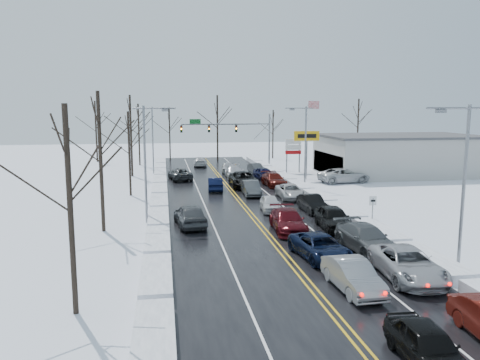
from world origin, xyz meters
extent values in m
plane|color=silver|center=(0.00, 0.00, 0.00)|extent=(160.00, 160.00, 0.00)
cube|color=black|center=(0.00, 2.00, 0.01)|extent=(14.00, 84.00, 0.01)
cube|color=white|center=(-7.60, 2.00, 0.00)|extent=(1.57, 72.00, 0.63)
cube|color=white|center=(7.60, 2.00, 0.00)|extent=(1.57, 72.00, 0.63)
cylinder|color=slate|center=(8.50, 28.00, 4.00)|extent=(0.24, 0.24, 8.00)
cylinder|color=slate|center=(2.00, 28.00, 6.50)|extent=(13.00, 0.18, 0.18)
cylinder|color=slate|center=(7.30, 28.00, 5.40)|extent=(2.33, 0.10, 2.33)
cube|color=#0C591E|center=(-2.50, 28.00, 6.90)|extent=(1.60, 0.08, 0.70)
cube|color=black|center=(3.50, 28.00, 5.85)|extent=(0.32, 0.25, 1.05)
sphere|color=#3F0705|center=(3.50, 27.84, 6.15)|extent=(0.20, 0.20, 0.20)
sphere|color=orange|center=(3.50, 27.84, 5.85)|extent=(0.22, 0.22, 0.22)
sphere|color=black|center=(3.50, 27.84, 5.55)|extent=(0.20, 0.20, 0.20)
cube|color=black|center=(-0.50, 28.00, 5.85)|extent=(0.32, 0.25, 1.05)
sphere|color=#3F0705|center=(-0.50, 27.84, 6.15)|extent=(0.20, 0.20, 0.20)
sphere|color=orange|center=(-0.50, 27.84, 5.85)|extent=(0.22, 0.22, 0.22)
sphere|color=black|center=(-0.50, 27.84, 5.55)|extent=(0.20, 0.20, 0.20)
cube|color=black|center=(-4.50, 28.00, 5.85)|extent=(0.32, 0.25, 1.05)
sphere|color=#3F0705|center=(-4.50, 27.84, 6.15)|extent=(0.20, 0.20, 0.20)
sphere|color=orange|center=(-4.50, 27.84, 5.85)|extent=(0.22, 0.22, 0.22)
sphere|color=black|center=(-4.50, 27.84, 5.55)|extent=(0.20, 0.20, 0.20)
cylinder|color=slate|center=(10.50, 16.00, 2.80)|extent=(0.20, 0.20, 5.60)
cube|color=#E9AC0C|center=(10.50, 16.00, 5.40)|extent=(3.20, 0.30, 1.20)
cube|color=black|center=(10.50, 15.83, 5.40)|extent=(2.40, 0.04, 0.50)
cylinder|color=slate|center=(9.60, 22.00, 2.00)|extent=(0.16, 0.16, 4.00)
cylinder|color=slate|center=(11.40, 22.00, 2.00)|extent=(0.16, 0.16, 4.00)
cube|color=white|center=(10.50, 22.00, 4.30)|extent=(2.20, 0.22, 0.70)
cube|color=white|center=(10.50, 22.00, 3.50)|extent=(2.20, 0.22, 0.70)
cube|color=#A30C0F|center=(10.50, 22.00, 2.80)|extent=(2.20, 0.22, 0.50)
cylinder|color=slate|center=(8.20, -8.00, 1.10)|extent=(0.08, 0.08, 2.20)
cube|color=white|center=(8.20, -8.00, 2.00)|extent=(0.55, 0.05, 0.70)
cube|color=black|center=(8.20, -8.04, 2.00)|extent=(0.35, 0.02, 0.15)
cylinder|color=silver|center=(15.00, 30.00, 5.00)|extent=(0.14, 0.14, 10.00)
cube|color=#A9A8A4|center=(24.00, 18.00, 2.50)|extent=(20.00, 12.00, 5.00)
cube|color=#262628|center=(14.05, 18.00, 1.60)|extent=(0.10, 11.00, 2.80)
cube|color=#3F3F42|center=(24.00, 18.00, 5.15)|extent=(20.40, 12.40, 0.30)
cylinder|color=slate|center=(8.50, -18.00, 4.50)|extent=(0.18, 0.18, 9.00)
cylinder|color=slate|center=(7.70, -18.00, 8.80)|extent=(3.20, 0.12, 0.12)
cube|color=slate|center=(6.90, -18.00, 8.65)|extent=(0.50, 0.25, 0.18)
cylinder|color=slate|center=(8.50, 10.00, 4.50)|extent=(0.18, 0.18, 9.00)
cylinder|color=slate|center=(7.70, 10.00, 8.80)|extent=(3.20, 0.12, 0.12)
cube|color=slate|center=(6.90, 10.00, 8.65)|extent=(0.50, 0.25, 0.18)
cylinder|color=slate|center=(-8.50, -4.00, 4.50)|extent=(0.18, 0.18, 9.00)
cylinder|color=slate|center=(-7.70, -4.00, 8.80)|extent=(3.20, 0.12, 0.12)
cube|color=slate|center=(-6.90, -4.00, 8.65)|extent=(0.50, 0.25, 0.18)
cylinder|color=slate|center=(-8.50, 24.00, 4.50)|extent=(0.18, 0.18, 9.00)
cylinder|color=slate|center=(-7.70, 24.00, 8.80)|extent=(3.20, 0.12, 0.12)
cube|color=slate|center=(-6.90, 24.00, 8.65)|extent=(0.50, 0.25, 0.18)
cylinder|color=#2D231C|center=(-11.00, -20.00, 4.50)|extent=(0.24, 0.24, 9.00)
cylinder|color=#2D231C|center=(-11.50, -6.00, 5.00)|extent=(0.27, 0.27, 10.00)
cylinder|color=#2D231C|center=(-10.50, 8.00, 4.25)|extent=(0.23, 0.23, 8.50)
cylinder|color=#2D231C|center=(-11.20, 22.00, 5.25)|extent=(0.28, 0.28, 10.50)
cylinder|color=#2D231C|center=(-10.80, 34.00, 4.75)|extent=(0.25, 0.25, 9.50)
cylinder|color=#2D231C|center=(-18.00, 40.00, 5.00)|extent=(0.27, 0.27, 10.00)
cylinder|color=#2D231C|center=(-6.00, 41.00, 4.50)|extent=(0.24, 0.24, 9.00)
cylinder|color=#2D231C|center=(2.00, 39.00, 5.50)|extent=(0.29, 0.29, 11.00)
cylinder|color=#2D231C|center=(12.00, 40.50, 4.25)|extent=(0.23, 0.23, 8.50)
cylinder|color=#2D231C|center=(28.00, 41.00, 5.25)|extent=(0.28, 0.28, 10.50)
imported|color=gray|center=(1.86, -19.48, 0.00)|extent=(1.77, 4.62, 1.50)
imported|color=black|center=(1.91, -14.56, 0.00)|extent=(2.97, 5.39, 1.43)
imported|color=#46090F|center=(1.64, -8.18, 0.00)|extent=(2.52, 5.47, 1.55)
imported|color=silver|center=(1.87, -1.54, 0.00)|extent=(1.95, 4.06, 1.34)
imported|color=#424447|center=(1.63, 6.11, 0.00)|extent=(1.71, 4.55, 1.48)
imported|color=black|center=(1.74, 11.34, 0.00)|extent=(2.97, 6.19, 1.70)
imported|color=#B1B3B9|center=(1.74, 18.08, 0.00)|extent=(2.43, 5.52, 1.58)
imported|color=#9EA1A5|center=(1.62, 23.59, 0.00)|extent=(2.16, 4.36, 1.43)
imported|color=#9EA0A6|center=(5.31, -18.41, 0.00)|extent=(3.12, 5.90, 1.58)
imported|color=#46494B|center=(5.20, -13.56, 0.00)|extent=(2.71, 5.70, 1.60)
imported|color=black|center=(5.10, -8.15, 0.00)|extent=(2.31, 5.07, 1.68)
imported|color=black|center=(5.38, -2.28, 0.00)|extent=(1.60, 4.43, 1.45)
imported|color=#B8B8BA|center=(5.16, 3.86, 0.00)|extent=(2.42, 5.02, 1.38)
imported|color=#490E09|center=(5.25, 11.35, 0.00)|extent=(2.29, 5.20, 1.49)
imported|color=black|center=(5.15, 15.93, 0.00)|extent=(2.39, 4.72, 1.54)
imported|color=#3F4144|center=(5.36, 22.23, 0.00)|extent=(1.90, 4.16, 1.32)
imported|color=black|center=(-1.68, 9.42, 0.00)|extent=(1.84, 4.45, 1.43)
imported|color=#3D3F41|center=(-5.14, 17.86, 0.00)|extent=(3.15, 5.59, 1.47)
imported|color=silver|center=(-1.59, 31.16, 0.00)|extent=(2.37, 5.06, 1.43)
imported|color=#404245|center=(-5.23, -5.56, 0.00)|extent=(2.56, 5.24, 1.72)
imported|color=silver|center=(14.13, 12.45, 0.00)|extent=(6.46, 3.50, 1.72)
imported|color=#3A3C3F|center=(17.07, 16.03, 0.00)|extent=(2.35, 5.56, 1.60)
imported|color=black|center=(15.13, 22.03, 0.00)|extent=(1.98, 4.53, 1.52)
camera|label=1|loc=(-7.07, -40.05, 8.80)|focal=35.00mm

